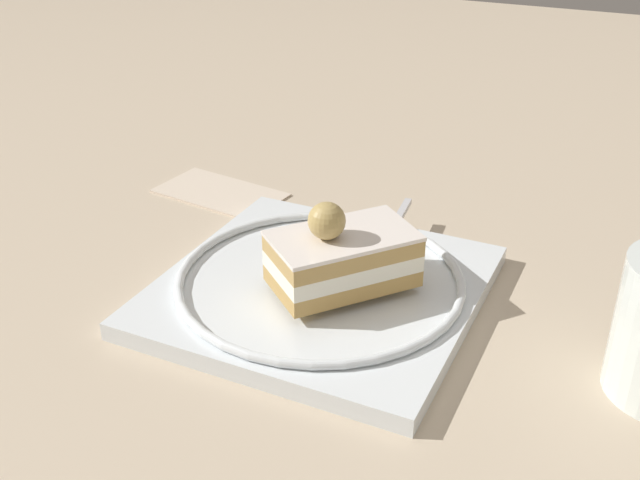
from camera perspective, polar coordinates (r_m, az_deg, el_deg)
ground_plane at (r=0.57m, az=1.38°, el=-5.99°), size 2.40×2.40×0.00m
dessert_plate at (r=0.59m, az=-0.00°, el=-3.49°), size 0.24×0.24×0.02m
cake_slice at (r=0.56m, az=1.62°, el=-1.19°), size 0.12×0.11×0.07m
fork at (r=0.64m, az=4.80°, el=0.56°), size 0.13×0.02×0.00m
folded_napkin at (r=0.77m, az=-7.42°, el=3.56°), size 0.09×0.13×0.00m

